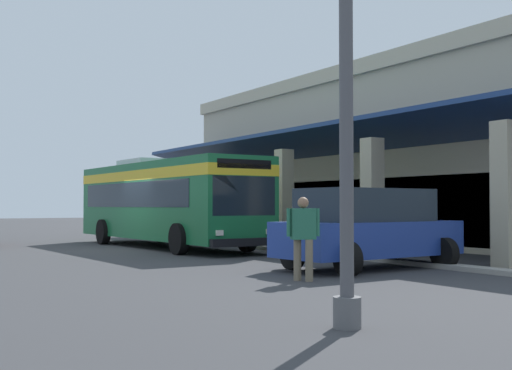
# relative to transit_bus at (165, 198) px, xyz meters

# --- Properties ---
(ground) EXTENTS (120.00, 120.00, 0.00)m
(ground) POSITION_rel_transit_bus_xyz_m (0.43, 6.57, -1.85)
(ground) COLOR #38383A
(curb_strip) EXTENTS (30.27, 0.50, 0.12)m
(curb_strip) POSITION_rel_transit_bus_xyz_m (1.75, 2.59, -1.79)
(curb_strip) COLOR #9E998E
(curb_strip) RESTS_ON ground
(plaza_building) EXTENTS (25.52, 13.73, 7.34)m
(plaza_building) POSITION_rel_transit_bus_xyz_m (1.75, 12.21, 1.82)
(plaza_building) COLOR #B2A88E
(plaza_building) RESTS_ON ground
(transit_bus) EXTENTS (11.29, 3.08, 3.34)m
(transit_bus) POSITION_rel_transit_bus_xyz_m (0.00, 0.00, 0.00)
(transit_bus) COLOR #196638
(transit_bus) RESTS_ON ground
(parked_suv_blue) EXTENTS (2.93, 4.92, 1.97)m
(parked_suv_blue) POSITION_rel_transit_bus_xyz_m (10.37, 0.88, -0.84)
(parked_suv_blue) COLOR navy
(parked_suv_blue) RESTS_ON ground
(pedestrian) EXTENTS (0.41, 0.65, 1.73)m
(pedestrian) POSITION_rel_transit_bus_xyz_m (11.65, -1.98, -0.87)
(pedestrian) COLOR #726651
(pedestrian) RESTS_ON ground
(potted_palm) EXTENTS (1.91, 1.56, 2.48)m
(potted_palm) POSITION_rel_transit_bus_xyz_m (-5.96, 3.73, -1.30)
(potted_palm) COLOR #4C4742
(potted_palm) RESTS_ON ground
(lot_light_pole) EXTENTS (0.60, 0.60, 7.23)m
(lot_light_pole) POSITION_rel_transit_bus_xyz_m (16.22, -4.56, 2.03)
(lot_light_pole) COLOR #59595B
(lot_light_pole) RESTS_ON ground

